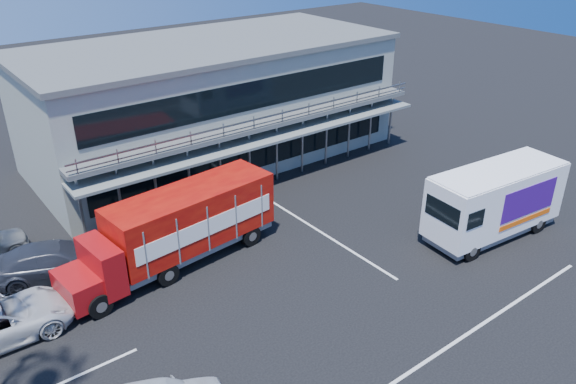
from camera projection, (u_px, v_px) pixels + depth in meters
ground at (332, 275)px, 24.54m from camera, size 120.00×120.00×0.00m
building at (212, 101)px, 35.15m from camera, size 22.40×12.00×7.30m
red_truck at (179, 226)px, 24.66m from camera, size 10.17×3.40×3.36m
white_van at (495, 201)px, 26.81m from camera, size 7.37×3.13×3.50m
parked_car_d at (56, 261)px, 24.11m from camera, size 5.82×3.82×1.57m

